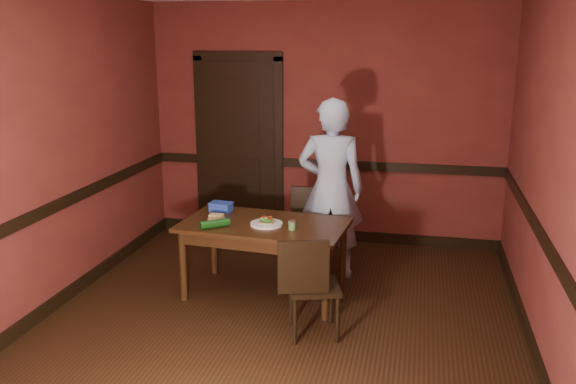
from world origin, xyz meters
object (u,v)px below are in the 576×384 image
at_px(dining_table, 265,259).
at_px(food_tub, 221,207).
at_px(cheese_saucer, 216,218).
at_px(chair_near, 314,285).
at_px(sandwich_plate, 266,223).
at_px(person, 331,189).
at_px(sauce_jar, 292,225).
at_px(chair_far, 306,234).

bearing_deg(dining_table, food_tub, 156.84).
bearing_deg(food_tub, cheese_saucer, -74.53).
distance_m(dining_table, chair_near, 0.88).
bearing_deg(chair_near, sandwich_plate, -65.45).
height_order(dining_table, person, person).
distance_m(sauce_jar, food_tub, 0.88).
xyz_separation_m(person, cheese_saucer, (-0.96, -0.62, -0.17)).
bearing_deg(sauce_jar, cheese_saucer, 170.00).
relative_size(dining_table, chair_near, 1.75).
bearing_deg(chair_far, sandwich_plate, -118.28).
height_order(person, sandwich_plate, person).
relative_size(chair_near, food_tub, 3.75).
height_order(chair_near, person, person).
relative_size(dining_table, cheese_saucer, 8.97).
bearing_deg(chair_far, cheese_saucer, -149.37).
xyz_separation_m(sandwich_plate, food_tub, (-0.53, 0.32, 0.02)).
relative_size(sandwich_plate, cheese_saucer, 1.77).
bearing_deg(person, dining_table, 45.08).
bearing_deg(chair_near, chair_far, -93.62).
xyz_separation_m(sauce_jar, food_tub, (-0.78, 0.40, 0.01)).
height_order(chair_far, food_tub, chair_far).
height_order(person, sauce_jar, person).
relative_size(chair_far, cheese_saucer, 5.30).
bearing_deg(dining_table, sandwich_plate, -52.70).
bearing_deg(person, sandwich_plate, 49.34).
bearing_deg(person, chair_far, 18.97).
distance_m(dining_table, cheese_saucer, 0.58).
bearing_deg(sauce_jar, chair_far, 89.71).
height_order(sandwich_plate, food_tub, food_tub).
relative_size(chair_far, food_tub, 3.89).
xyz_separation_m(chair_near, sandwich_plate, (-0.54, 0.60, 0.29)).
xyz_separation_m(chair_far, person, (0.22, 0.10, 0.45)).
xyz_separation_m(cheese_saucer, food_tub, (-0.04, 0.27, 0.02)).
distance_m(chair_far, cheese_saucer, 0.95).
bearing_deg(sauce_jar, dining_table, 155.15).
bearing_deg(cheese_saucer, person, 32.62).
bearing_deg(person, sauce_jar, 67.97).
height_order(dining_table, chair_near, chair_near).
height_order(chair_near, cheese_saucer, chair_near).
bearing_deg(person, cheese_saucer, 27.39).
bearing_deg(food_tub, chair_near, -34.46).
bearing_deg(sauce_jar, chair_near, -61.01).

